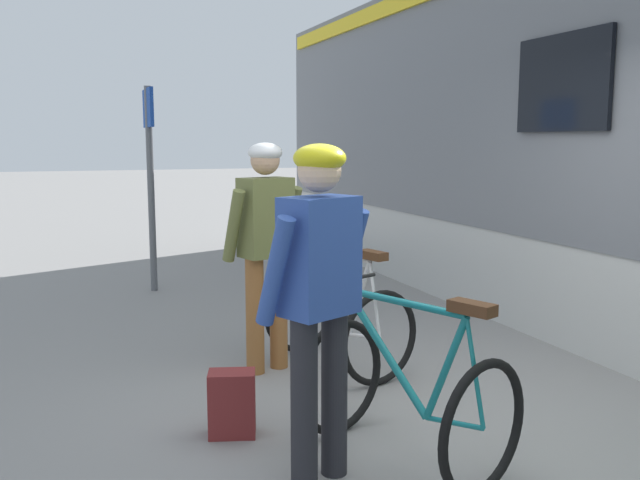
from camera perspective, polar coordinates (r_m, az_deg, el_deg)
The scene contains 7 objects.
ground_plane at distance 4.47m, azimuth 11.19°, elevation -15.33°, with size 80.00×80.00×0.00m, color gray.
cyclist_near_in_olive at distance 5.24m, azimuth -4.52°, elevation 0.30°, with size 0.66×0.43×1.76m.
cyclist_far_in_blue at distance 3.49m, azimuth -0.07°, elevation -3.70°, with size 0.66×0.48×1.76m.
bicycle_near_white at distance 5.41m, azimuth 1.47°, elevation -6.46°, with size 0.97×1.22×0.99m.
bicycle_far_teal at distance 3.90m, azimuth 7.14°, elevation -12.45°, with size 1.06×1.26×0.99m.
backpack_on_platform at distance 4.30m, azimuth -7.31°, elevation -13.32°, with size 0.28×0.18×0.40m, color maroon.
platform_sign_post at distance 8.30m, azimuth -13.95°, elevation 6.95°, with size 0.08×0.70×2.40m.
Camera 1 is at (-2.20, -3.46, 1.78)m, focal length 38.57 mm.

